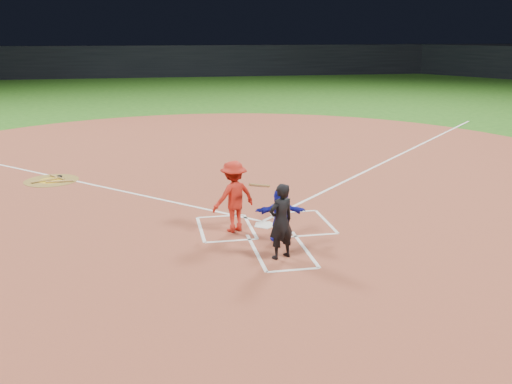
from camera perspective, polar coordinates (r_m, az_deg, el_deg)
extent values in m
plane|color=#225715|center=(14.16, 0.89, -3.40)|extent=(120.00, 120.00, 0.00)
cylinder|color=brown|center=(19.83, -2.67, 2.24)|extent=(28.00, 28.00, 0.01)
cube|color=black|center=(61.22, -8.60, 12.80)|extent=(80.00, 1.20, 3.20)
cylinder|color=white|center=(14.15, 0.89, -3.32)|extent=(0.60, 0.60, 0.02)
cylinder|color=brown|center=(19.49, -19.78, 1.09)|extent=(1.70, 1.70, 0.01)
cylinder|color=gold|center=(19.49, -19.78, 1.11)|extent=(0.80, 0.80, 0.00)
cylinder|color=olive|center=(19.70, -19.26, 1.40)|extent=(0.56, 0.70, 0.06)
cylinder|color=olive|center=(19.42, -20.41, 1.09)|extent=(0.75, 0.49, 0.06)
cylinder|color=#AA7D3E|center=(19.15, -19.03, 1.02)|extent=(0.84, 0.07, 0.06)
torus|color=black|center=(19.84, -19.06, 1.50)|extent=(0.19, 0.19, 0.05)
imported|color=#161CB4|center=(12.99, 2.50, -2.21)|extent=(1.21, 0.53, 1.26)
imported|color=black|center=(11.92, 2.52, -2.95)|extent=(0.70, 0.60, 1.63)
cube|color=white|center=(14.86, -3.55, -2.43)|extent=(1.22, 0.08, 0.01)
cube|color=white|center=(13.15, -2.49, -4.89)|extent=(1.22, 0.08, 0.01)
cube|color=white|center=(14.09, -0.59, -3.43)|extent=(0.08, 1.83, 0.01)
cube|color=white|center=(13.93, -5.54, -3.73)|extent=(0.08, 1.83, 0.01)
cube|color=white|center=(15.22, 3.79, -1.99)|extent=(1.22, 0.08, 0.01)
cube|color=white|center=(13.55, 5.75, -4.31)|extent=(1.22, 0.08, 0.01)
cube|color=white|center=(14.23, 2.35, -3.24)|extent=(0.08, 1.83, 0.01)
cube|color=white|center=(14.55, 7.03, -2.92)|extent=(0.08, 1.83, 0.01)
cube|color=white|center=(12.49, 0.01, -6.01)|extent=(0.08, 2.20, 0.01)
cube|color=white|center=(12.73, 4.90, -5.64)|extent=(0.08, 2.20, 0.01)
cube|color=white|center=(11.62, 3.74, -7.79)|extent=(1.10, 0.08, 0.01)
cube|color=white|center=(23.16, 14.42, 3.76)|extent=(14.21, 14.21, 0.01)
cube|color=white|center=(21.41, -22.32, 2.10)|extent=(14.21, 14.21, 0.01)
imported|color=red|center=(13.54, -2.24, -0.45)|extent=(1.27, 1.03, 1.72)
cylinder|color=olive|center=(13.42, 0.38, 0.66)|extent=(0.64, 0.64, 0.28)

